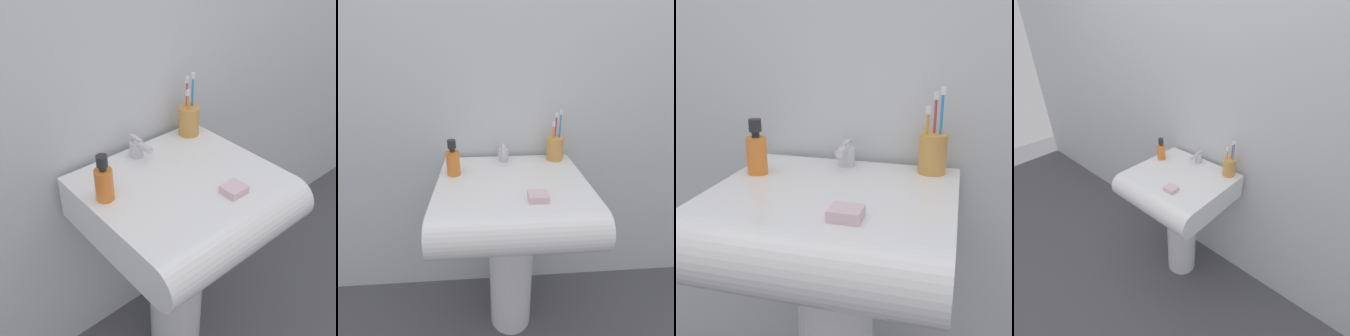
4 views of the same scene
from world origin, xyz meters
TOP-DOWN VIEW (x-y plane):
  - ground_plane at (0.00, 0.00)m, footprint 6.00×6.00m
  - wall_back at (0.00, 0.28)m, footprint 5.00×0.05m
  - sink_pedestal at (0.00, 0.00)m, footprint 0.19×0.19m
  - sink_basin at (0.00, -0.06)m, footprint 0.56×0.54m
  - faucet at (-0.02, 0.17)m, footprint 0.04×0.10m
  - toothbrush_cup at (0.21, 0.18)m, footprint 0.07×0.07m
  - soap_bottle at (-0.22, 0.05)m, footprint 0.05×0.05m
  - bar_soap at (0.07, -0.16)m, footprint 0.07×0.06m

SIDE VIEW (x-z plane):
  - ground_plane at x=0.00m, z-range 0.00..0.00m
  - sink_pedestal at x=0.00m, z-range 0.00..0.64m
  - sink_basin at x=0.00m, z-range 0.64..0.78m
  - bar_soap at x=0.07m, z-range 0.78..0.81m
  - faucet at x=-0.02m, z-range 0.78..0.85m
  - toothbrush_cup at x=0.21m, z-range 0.73..0.95m
  - soap_bottle at x=-0.22m, z-range 0.77..0.91m
  - wall_back at x=0.00m, z-range 0.00..2.40m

